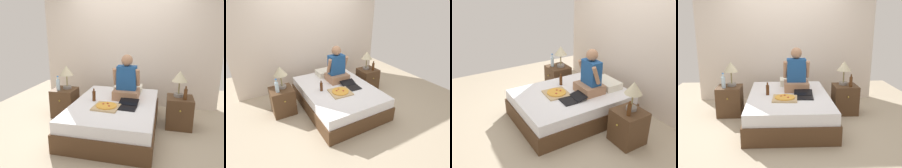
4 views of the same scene
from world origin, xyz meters
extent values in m
plane|color=tan|center=(0.00, 0.00, 0.00)|extent=(5.80, 5.80, 0.00)
cube|color=beige|center=(0.00, 1.34, 1.25)|extent=(3.80, 0.12, 2.50)
cube|color=#4C331E|center=(0.00, 0.00, 0.15)|extent=(1.41, 1.96, 0.29)
cube|color=white|center=(0.00, 0.00, 0.38)|extent=(1.37, 1.91, 0.18)
cube|color=#4C331E|center=(-1.08, 0.35, 0.27)|extent=(0.44, 0.44, 0.54)
sphere|color=gold|center=(-1.08, 0.12, 0.38)|extent=(0.03, 0.03, 0.03)
cylinder|color=gray|center=(-1.04, 0.40, 0.57)|extent=(0.16, 0.16, 0.05)
cylinder|color=olive|center=(-1.04, 0.40, 0.70)|extent=(0.02, 0.02, 0.22)
cone|color=beige|center=(-1.04, 0.40, 0.90)|extent=(0.26, 0.26, 0.18)
cylinder|color=silver|center=(-1.16, 0.26, 0.64)|extent=(0.07, 0.07, 0.20)
cylinder|color=silver|center=(-1.16, 0.26, 0.77)|extent=(0.03, 0.03, 0.06)
cylinder|color=blue|center=(-1.16, 0.26, 0.81)|extent=(0.04, 0.04, 0.02)
cube|color=#4C331E|center=(1.08, 0.35, 0.27)|extent=(0.44, 0.44, 0.54)
sphere|color=gold|center=(1.08, 0.12, 0.38)|extent=(0.03, 0.03, 0.03)
cylinder|color=gray|center=(1.05, 0.40, 0.57)|extent=(0.16, 0.16, 0.05)
cylinder|color=olive|center=(1.05, 0.40, 0.70)|extent=(0.02, 0.02, 0.22)
cone|color=beige|center=(1.05, 0.40, 0.90)|extent=(0.26, 0.26, 0.18)
cylinder|color=#512D14|center=(1.15, 0.25, 0.63)|extent=(0.06, 0.06, 0.18)
cylinder|color=#512D14|center=(1.15, 0.25, 0.75)|extent=(0.03, 0.03, 0.05)
cube|color=silver|center=(0.12, 0.70, 0.54)|extent=(0.52, 0.34, 0.12)
cube|color=#A37556|center=(0.15, 0.29, 0.56)|extent=(0.44, 0.40, 0.16)
cube|color=#1E4C8C|center=(0.15, 0.32, 0.85)|extent=(0.34, 0.20, 0.42)
sphere|color=#A37556|center=(0.15, 0.32, 1.16)|extent=(0.20, 0.20, 0.20)
cylinder|color=#A37556|center=(-0.05, 0.27, 0.87)|extent=(0.07, 0.18, 0.32)
cylinder|color=#A37556|center=(0.35, 0.27, 0.87)|extent=(0.07, 0.18, 0.32)
cube|color=black|center=(0.24, -0.22, 0.49)|extent=(0.33, 0.24, 0.02)
cube|color=black|center=(0.25, -0.01, 0.52)|extent=(0.32, 0.21, 0.06)
cube|color=tan|center=(-0.07, -0.25, 0.49)|extent=(0.43, 0.43, 0.03)
cylinder|color=gold|center=(-0.07, -0.25, 0.51)|extent=(0.33, 0.33, 0.02)
cylinder|color=maroon|center=(-0.13, -0.21, 0.52)|extent=(0.04, 0.04, 0.00)
cylinder|color=maroon|center=(-0.02, -0.28, 0.52)|extent=(0.04, 0.04, 0.00)
cylinder|color=maroon|center=(-0.07, -0.17, 0.52)|extent=(0.04, 0.04, 0.00)
cylinder|color=#4C2811|center=(-0.36, 0.01, 0.56)|extent=(0.06, 0.06, 0.17)
cylinder|color=#4C2811|center=(-0.36, 0.01, 0.67)|extent=(0.03, 0.03, 0.05)
camera|label=1|loc=(0.78, -3.38, 1.75)|focal=35.00mm
camera|label=2|loc=(-1.59, -2.84, 2.16)|focal=28.00mm
camera|label=3|loc=(3.30, -2.11, 2.46)|focal=40.00mm
camera|label=4|loc=(-0.18, -4.12, 1.72)|focal=40.00mm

